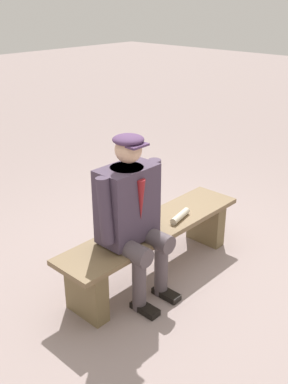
# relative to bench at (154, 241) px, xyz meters

# --- Properties ---
(ground_plane) EXTENTS (30.00, 30.00, 0.00)m
(ground_plane) POSITION_rel_bench_xyz_m (0.00, 0.00, -0.32)
(ground_plane) COLOR gray
(bench) EXTENTS (1.88, 0.43, 0.47)m
(bench) POSITION_rel_bench_xyz_m (0.00, 0.00, 0.00)
(bench) COLOR brown
(bench) RESTS_ON ground
(seated_man) EXTENTS (0.62, 0.56, 1.34)m
(seated_man) POSITION_rel_bench_xyz_m (0.31, 0.05, 0.42)
(seated_man) COLOR #433547
(seated_man) RESTS_ON ground
(rolled_magazine) EXTENTS (0.27, 0.11, 0.06)m
(rolled_magazine) POSITION_rel_bench_xyz_m (-0.24, 0.09, 0.18)
(rolled_magazine) COLOR beige
(rolled_magazine) RESTS_ON bench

